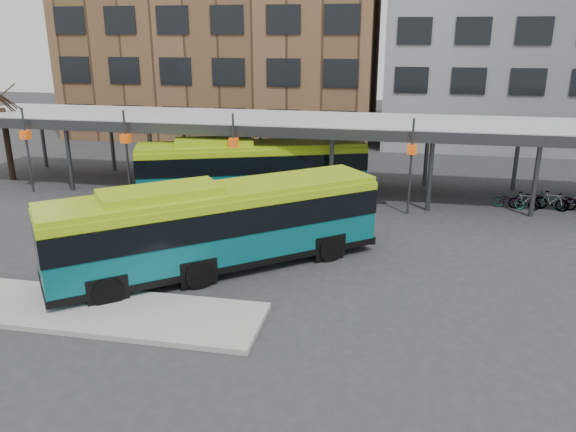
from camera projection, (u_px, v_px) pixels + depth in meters
The scene contains 9 objects.
ground at pixel (240, 285), 20.31m from camera, with size 120.00×120.00×0.00m, color #28282B.
boarding_island at pixel (54, 307), 18.50m from camera, with size 14.00×3.00×0.18m, color gray.
canopy at pixel (301, 123), 31.09m from camera, with size 40.00×6.53×4.80m.
tree at pixel (7, 141), 34.06m from camera, with size 1.64×1.64×5.60m.
building_brick at pixel (226, 4), 48.55m from camera, with size 26.00×14.00×22.00m, color brown.
building_grey at pixel (544, 15), 44.06m from camera, with size 24.00×14.00×20.00m, color slate.
bus_front at pixel (217, 224), 21.14m from camera, with size 11.58×10.02×3.49m.
bus_rear at pixel (251, 167), 30.37m from camera, with size 12.32×6.66×3.36m.
bike_rack at pixel (569, 202), 28.68m from camera, with size 6.99×1.62×1.00m.
Camera 1 is at (5.31, -17.82, 8.71)m, focal length 35.00 mm.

